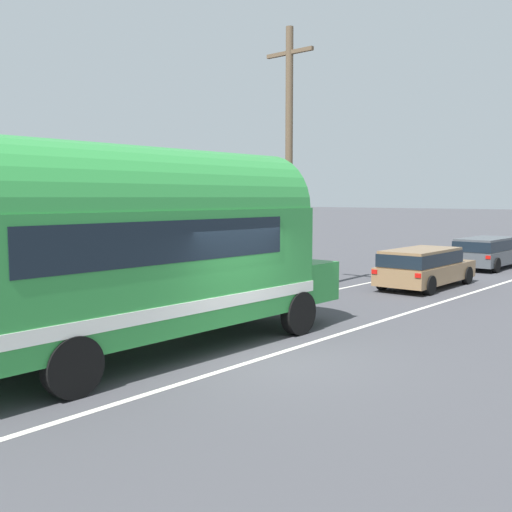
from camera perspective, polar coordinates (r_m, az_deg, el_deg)
ground_plane at (r=11.86m, az=0.69°, el=-9.71°), size 300.00×300.00×0.00m
lane_markings at (r=22.86m, az=17.12°, el=-2.50°), size 3.89×80.00×0.01m
utility_pole at (r=19.50m, az=3.17°, el=9.40°), size 1.80×0.24×8.50m
painted_bus at (r=11.63m, az=-12.15°, el=1.40°), size 2.64×10.34×4.12m
car_lead at (r=21.50m, az=15.71°, el=-0.84°), size 1.96×4.68×1.37m
car_second at (r=28.26m, az=21.24°, el=0.49°), size 1.92×4.65×1.37m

